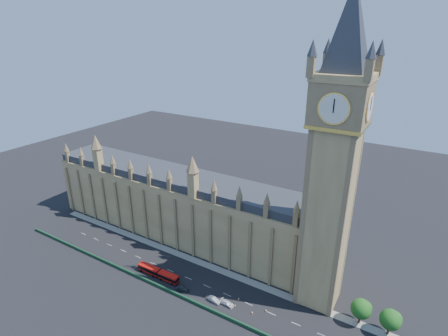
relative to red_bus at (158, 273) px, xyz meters
The scene contains 15 objects.
ground 14.52m from the red_bus, 19.05° to the left, with size 400.00×400.00×0.00m, color black.
palace_westminster 31.54m from the red_bus, 113.01° to the left, with size 120.00×20.00×28.00m.
elizabeth_tower 76.36m from the red_bus, 19.91° to the left, with size 20.59×20.59×105.00m.
bridge_parapet 14.34m from the red_bus, 17.42° to the right, with size 160.00×0.60×1.20m, color #1E4C2D.
kerb_north 19.76m from the red_bus, 46.16° to the left, with size 160.00×3.00×0.16m, color gray.
tree_east_near 67.64m from the red_bus, 12.66° to the left, with size 6.00×6.00×8.50m.
tree_east_far 75.46m from the red_bus, 11.33° to the left, with size 6.00×6.00×8.50m.
red_bus is the anchor object (origin of this frame).
car_grey 11.75m from the red_bus, ahead, with size 1.76×4.39×1.49m, color #3B3E42.
car_silver 23.66m from the red_bus, ahead, with size 1.55×4.45×1.47m, color #A6A7AE.
car_white 28.01m from the red_bus, ahead, with size 1.93×4.74×1.38m, color silver.
cone_a 40.17m from the red_bus, ahead, with size 0.56×0.56×0.75m.
cone_b 36.59m from the red_bus, ahead, with size 0.51×0.51×0.71m.
cone_c 30.54m from the red_bus, ahead, with size 0.48×0.48×0.65m.
cone_d 30.48m from the red_bus, ahead, with size 0.45×0.45×0.68m.
Camera 1 is at (58.53, -79.39, 82.27)m, focal length 28.00 mm.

